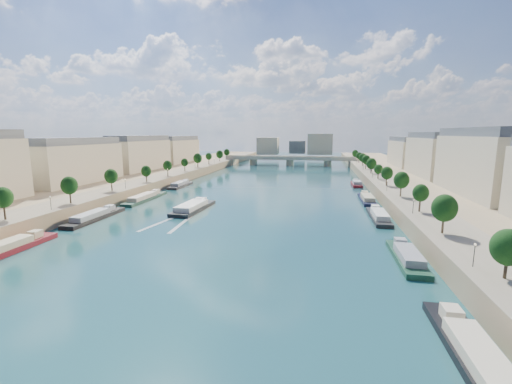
% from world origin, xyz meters
% --- Properties ---
extents(ground, '(700.00, 700.00, 0.00)m').
position_xyz_m(ground, '(0.00, 100.00, 0.00)').
color(ground, '#0C2737').
rests_on(ground, ground).
extents(quay_left, '(44.00, 520.00, 5.00)m').
position_xyz_m(quay_left, '(-72.00, 100.00, 2.50)').
color(quay_left, '#9E8460').
rests_on(quay_left, ground).
extents(quay_right, '(44.00, 520.00, 5.00)m').
position_xyz_m(quay_right, '(72.00, 100.00, 2.50)').
color(quay_right, '#9E8460').
rests_on(quay_right, ground).
extents(pave_left, '(14.00, 520.00, 0.10)m').
position_xyz_m(pave_left, '(-57.00, 100.00, 5.05)').
color(pave_left, gray).
rests_on(pave_left, quay_left).
extents(pave_right, '(14.00, 520.00, 0.10)m').
position_xyz_m(pave_right, '(57.00, 100.00, 5.05)').
color(pave_right, gray).
rests_on(pave_right, quay_right).
extents(trees_left, '(4.80, 268.80, 8.26)m').
position_xyz_m(trees_left, '(-55.00, 102.00, 10.48)').
color(trees_left, '#382B1E').
rests_on(trees_left, ground).
extents(trees_right, '(4.80, 268.80, 8.26)m').
position_xyz_m(trees_right, '(55.00, 110.00, 10.48)').
color(trees_right, '#382B1E').
rests_on(trees_right, ground).
extents(lamps_left, '(0.36, 200.36, 4.28)m').
position_xyz_m(lamps_left, '(-52.50, 90.00, 7.78)').
color(lamps_left, black).
rests_on(lamps_left, ground).
extents(lamps_right, '(0.36, 200.36, 4.28)m').
position_xyz_m(lamps_right, '(52.50, 105.00, 7.78)').
color(lamps_right, black).
rests_on(lamps_right, ground).
extents(buildings_left, '(16.00, 226.00, 23.20)m').
position_xyz_m(buildings_left, '(-85.00, 112.00, 16.45)').
color(buildings_left, beige).
rests_on(buildings_left, ground).
extents(buildings_right, '(16.00, 226.00, 23.20)m').
position_xyz_m(buildings_right, '(85.00, 112.00, 16.45)').
color(buildings_right, beige).
rests_on(buildings_right, ground).
extents(skyline, '(79.00, 42.00, 22.00)m').
position_xyz_m(skyline, '(3.19, 319.52, 14.66)').
color(skyline, beige).
rests_on(skyline, ground).
extents(bridge, '(112.00, 12.00, 8.15)m').
position_xyz_m(bridge, '(0.00, 239.22, 5.08)').
color(bridge, '#C1B79E').
rests_on(bridge, ground).
extents(tour_barge, '(8.77, 26.25, 3.65)m').
position_xyz_m(tour_barge, '(-18.98, 58.90, 0.94)').
color(tour_barge, black).
rests_on(tour_barge, ground).
extents(wake, '(10.75, 26.02, 0.04)m').
position_xyz_m(wake, '(-18.98, 42.25, 0.02)').
color(wake, silver).
rests_on(wake, ground).
extents(moored_barges_left, '(5.00, 151.87, 3.60)m').
position_xyz_m(moored_barges_left, '(-45.50, 44.27, 0.84)').
color(moored_barges_left, '#1B213C').
rests_on(moored_barges_left, ground).
extents(moored_barges_right, '(5.00, 165.75, 3.60)m').
position_xyz_m(moored_barges_right, '(45.50, 52.68, 0.84)').
color(moored_barges_right, black).
rests_on(moored_barges_right, ground).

